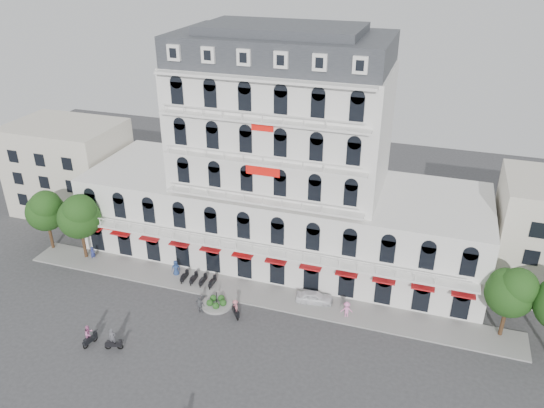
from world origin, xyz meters
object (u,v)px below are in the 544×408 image
at_px(rider_southwest, 89,335).
at_px(rider_center, 235,308).
at_px(parked_car, 314,297).
at_px(rider_west, 113,340).

height_order(rider_southwest, rider_center, rider_southwest).
relative_size(parked_car, rider_southwest, 1.73).
bearing_deg(rider_west, rider_southwest, 165.71).
distance_m(parked_car, rider_center, 8.18).
relative_size(parked_car, rider_west, 1.66).
xyz_separation_m(rider_southwest, rider_center, (11.13, 7.87, -0.10)).
bearing_deg(rider_southwest, parked_car, -42.38).
bearing_deg(rider_center, rider_west, -86.89).
distance_m(rider_west, rider_center, 11.67).
xyz_separation_m(rider_west, rider_southwest, (-2.37, -0.16, 0.07)).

